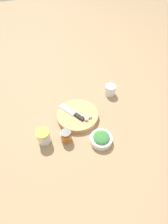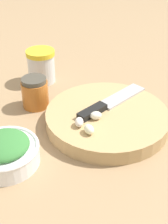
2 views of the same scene
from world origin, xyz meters
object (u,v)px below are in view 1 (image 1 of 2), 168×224
Objects in this scene: cutting_board at (78,115)px; garlic_cloves at (86,117)px; herb_bowl at (101,139)px; spice_jar at (44,137)px; coffee_mug at (110,90)px; honey_jar at (66,136)px; chef_knife at (73,113)px.

garlic_cloves is (-0.04, 0.05, 0.02)m from cutting_board.
herb_bowl reaches higher than cutting_board.
spice_jar reaches higher than coffee_mug.
herb_bowl is 0.32m from spice_jar.
spice_jar reaches higher than honey_jar.
herb_bowl is 1.76× the size of honey_jar.
spice_jar reaches higher than chef_knife.
garlic_cloves is 0.17m from honey_jar.
coffee_mug reaches higher than garlic_cloves.
honey_jar reaches higher than chef_knife.
chef_knife is 0.24m from spice_jar.
garlic_cloves is 0.91× the size of honey_jar.
herb_bowl is at bearing 108.03° from cutting_board.
chef_knife is 0.33m from coffee_mug.
spice_jar is at bearing -19.42° from herb_bowl.
cutting_board is 2.59× the size of coffee_mug.
garlic_cloves reaches higher than chef_knife.
spice_jar reaches higher than garlic_cloves.
coffee_mug is at bearing -155.17° from cutting_board.
honey_jar is (0.18, -0.08, 0.01)m from herb_bowl.
spice_jar is (0.27, 0.06, 0.00)m from garlic_cloves.
garlic_cloves is 0.17m from herb_bowl.
spice_jar is (0.23, 0.11, 0.03)m from cutting_board.
chef_knife is 2.77× the size of garlic_cloves.
garlic_cloves is at bearing -150.06° from honey_jar.
cutting_board is 3.64× the size of honey_jar.
honey_jar reaches higher than herb_bowl.
coffee_mug is at bearing -142.95° from garlic_cloves.
honey_jar reaches higher than garlic_cloves.
coffee_mug is 1.41× the size of honey_jar.
honey_jar is (0.39, 0.27, -0.00)m from coffee_mug.
honey_jar is at bearing 51.37° from cutting_board.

